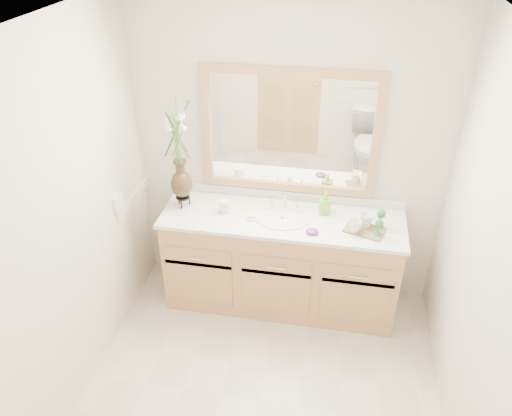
% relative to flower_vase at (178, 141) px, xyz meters
% --- Properties ---
extents(floor, '(2.60, 2.60, 0.00)m').
position_rel_flower_vase_xyz_m(floor, '(0.78, -1.04, -1.38)').
color(floor, beige).
rests_on(floor, ground).
extents(ceiling, '(2.40, 2.60, 0.02)m').
position_rel_flower_vase_xyz_m(ceiling, '(0.78, -1.04, 1.02)').
color(ceiling, white).
rests_on(ceiling, wall_back).
extents(wall_back, '(2.40, 0.02, 2.40)m').
position_rel_flower_vase_xyz_m(wall_back, '(0.78, 0.26, -0.18)').
color(wall_back, white).
rests_on(wall_back, floor).
extents(wall_left, '(0.02, 2.60, 2.40)m').
position_rel_flower_vase_xyz_m(wall_left, '(-0.42, -1.04, -0.18)').
color(wall_left, white).
rests_on(wall_left, floor).
extents(wall_right, '(0.02, 2.60, 2.40)m').
position_rel_flower_vase_xyz_m(wall_right, '(1.98, -1.04, -0.18)').
color(wall_right, white).
rests_on(wall_right, floor).
extents(vanity, '(1.80, 0.55, 0.80)m').
position_rel_flower_vase_xyz_m(vanity, '(0.78, -0.03, -0.98)').
color(vanity, tan).
rests_on(vanity, floor).
extents(counter, '(1.84, 0.57, 0.03)m').
position_rel_flower_vase_xyz_m(counter, '(0.78, -0.03, -0.56)').
color(counter, white).
rests_on(counter, vanity).
extents(sink, '(0.38, 0.34, 0.23)m').
position_rel_flower_vase_xyz_m(sink, '(0.78, -0.04, -0.60)').
color(sink, white).
rests_on(sink, counter).
extents(mirror, '(1.32, 0.04, 0.97)m').
position_rel_flower_vase_xyz_m(mirror, '(0.78, 0.24, 0.03)').
color(mirror, white).
rests_on(mirror, wall_back).
extents(switch_plate, '(0.02, 0.12, 0.12)m').
position_rel_flower_vase_xyz_m(switch_plate, '(-0.40, -0.28, -0.40)').
color(switch_plate, white).
rests_on(switch_plate, wall_left).
extents(flower_vase, '(0.20, 0.20, 0.81)m').
position_rel_flower_vase_xyz_m(flower_vase, '(0.00, 0.00, 0.00)').
color(flower_vase, black).
rests_on(flower_vase, counter).
extents(tumbler, '(0.08, 0.08, 0.10)m').
position_rel_flower_vase_xyz_m(tumbler, '(0.34, -0.03, -0.50)').
color(tumbler, white).
rests_on(tumbler, counter).
extents(soap_dish, '(0.09, 0.09, 0.03)m').
position_rel_flower_vase_xyz_m(soap_dish, '(0.56, -0.09, -0.54)').
color(soap_dish, white).
rests_on(soap_dish, counter).
extents(soap_bottle, '(0.09, 0.09, 0.17)m').
position_rel_flower_vase_xyz_m(soap_bottle, '(1.09, 0.10, -0.47)').
color(soap_bottle, '#7FC42E').
rests_on(soap_bottle, counter).
extents(purple_dish, '(0.12, 0.10, 0.03)m').
position_rel_flower_vase_xyz_m(purple_dish, '(1.02, -0.20, -0.53)').
color(purple_dish, '#6B297C').
rests_on(purple_dish, counter).
extents(tray, '(0.32, 0.26, 0.01)m').
position_rel_flower_vase_xyz_m(tray, '(1.39, -0.10, -0.54)').
color(tray, brown).
rests_on(tray, counter).
extents(mug_left, '(0.10, 0.09, 0.09)m').
position_rel_flower_vase_xyz_m(mug_left, '(1.32, -0.13, -0.49)').
color(mug_left, white).
rests_on(mug_left, tray).
extents(mug_right, '(0.12, 0.11, 0.11)m').
position_rel_flower_vase_xyz_m(mug_right, '(1.40, -0.05, -0.48)').
color(mug_right, white).
rests_on(mug_right, tray).
extents(goblet_front, '(0.06, 0.06, 0.13)m').
position_rel_flower_vase_xyz_m(goblet_front, '(1.49, -0.15, -0.45)').
color(goblet_front, '#25703D').
rests_on(goblet_front, tray).
extents(goblet_back, '(0.06, 0.06, 0.14)m').
position_rel_flower_vase_xyz_m(goblet_back, '(1.50, -0.04, -0.44)').
color(goblet_back, '#25703D').
rests_on(goblet_back, tray).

